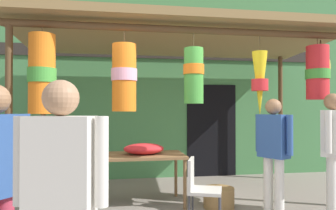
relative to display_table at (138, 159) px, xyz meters
The scene contains 9 objects.
shop_facade 2.45m from the display_table, 80.00° to the left, with size 9.26×0.29×4.30m.
market_stall_canopy 1.90m from the display_table, 10.90° to the left, with size 5.27×2.43×2.81m.
display_table is the anchor object (origin of this frame).
flower_heap_on_table 0.19m from the display_table, 12.92° to the right, with size 0.62×0.43×0.17m.
folding_chair 1.25m from the display_table, 55.69° to the right, with size 0.51×0.51×0.84m.
wicker_basket_by_table 1.34m from the display_table, 17.02° to the right, with size 0.46×0.46×0.30m, color olive.
vendor_in_orange 2.00m from the display_table, 23.69° to the right, with size 0.37×0.54×1.61m.
shopper_by_bananas 2.78m from the display_table, 21.45° to the right, with size 0.47×0.43×1.68m.
passerby_at_right 2.96m from the display_table, 103.24° to the right, with size 0.58×0.30×1.65m.
Camera 1 is at (-0.68, -4.25, 1.47)m, focal length 33.94 mm.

